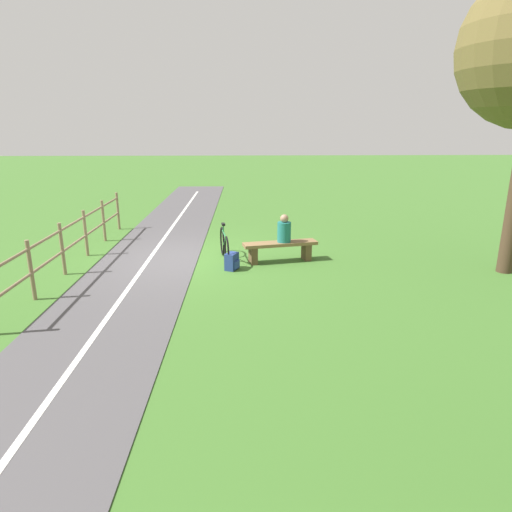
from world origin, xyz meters
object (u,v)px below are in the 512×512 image
bench (280,248)px  bicycle (224,245)px  backpack (232,261)px  person_seated (284,230)px

bench → bicycle: (1.41, -0.14, 0.05)m
bench → backpack: size_ratio=4.67×
bench → bicycle: bearing=-17.4°
backpack → bicycle: bearing=-75.1°
bench → person_seated: bearing=180.0°
person_seated → bicycle: bearing=-16.3°
bench → backpack: bench is taller
backpack → bench: bearing=-152.4°
person_seated → bench: bearing=-0.0°
bicycle → backpack: bicycle is taller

